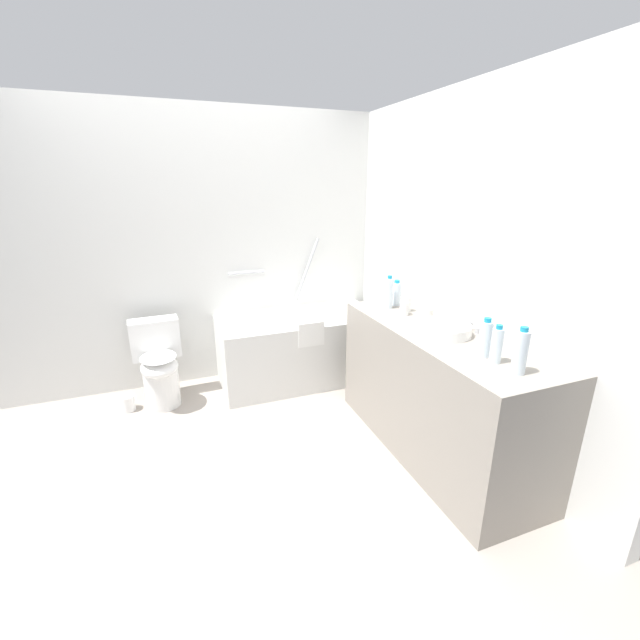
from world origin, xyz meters
name	(u,v)px	position (x,y,z in m)	size (l,w,h in m)	color
ground_plane	(234,457)	(0.00, 0.00, 0.00)	(4.13, 4.13, 0.00)	#9E9389
wall_back_tiled	(198,252)	(0.00, 1.32, 1.15)	(3.53, 0.10, 2.31)	silver
wall_right_mirror	(454,267)	(1.62, 0.00, 1.15)	(0.10, 2.94, 2.31)	silver
bathtub	(300,346)	(0.77, 0.94, 0.32)	(1.41, 0.67, 1.23)	silver
toilet	(159,364)	(-0.41, 0.93, 0.34)	(0.38, 0.49, 0.69)	white
vanity_counter	(437,392)	(1.28, -0.37, 0.42)	(0.58, 1.57, 0.84)	gray
sink_basin	(445,329)	(1.25, -0.42, 0.87)	(0.31, 0.31, 0.06)	white
sink_faucet	(470,326)	(1.43, -0.42, 0.87)	(0.10, 0.15, 0.06)	#BCBCC1
water_bottle_0	(396,293)	(1.30, 0.23, 0.93)	(0.07, 0.07, 0.19)	silver
water_bottle_1	(521,352)	(1.24, -0.99, 0.95)	(0.07, 0.07, 0.23)	silver
water_bottle_2	(497,345)	(1.23, -0.85, 0.94)	(0.06, 0.06, 0.20)	silver
water_bottle_3	(485,339)	(1.23, -0.77, 0.94)	(0.07, 0.07, 0.21)	silver
water_bottle_4	(389,293)	(1.21, 0.18, 0.95)	(0.06, 0.06, 0.24)	silver
drinking_glass_0	(404,308)	(1.23, 0.00, 0.89)	(0.06, 0.06, 0.09)	white
drinking_glass_1	(386,298)	(1.26, 0.31, 0.88)	(0.07, 0.07, 0.08)	white
drinking_glass_2	(428,315)	(1.31, -0.17, 0.88)	(0.07, 0.07, 0.08)	white
drinking_glass_3	(407,304)	(1.29, 0.07, 0.89)	(0.06, 0.06, 0.10)	white
toilet_paper_roll	(128,403)	(-0.68, 0.90, 0.06)	(0.11, 0.11, 0.12)	white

